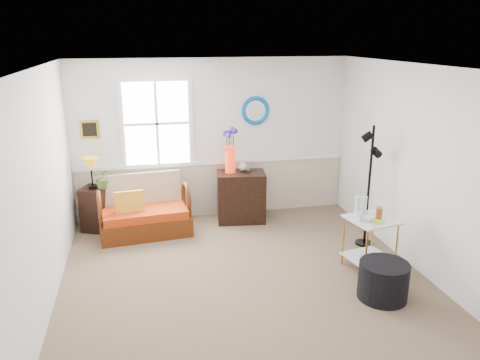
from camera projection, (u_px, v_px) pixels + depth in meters
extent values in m
cube|color=#7B624B|center=(248.00, 286.00, 5.70)|extent=(4.50, 5.00, 0.01)
cube|color=white|center=(249.00, 68.00, 4.93)|extent=(4.50, 5.00, 0.01)
cube|color=white|center=(213.00, 139.00, 7.64)|extent=(4.50, 0.01, 2.60)
cube|color=white|center=(339.00, 303.00, 2.98)|extent=(4.50, 0.01, 2.60)
cube|color=white|center=(38.00, 199.00, 4.85)|extent=(0.01, 5.00, 2.60)
cube|color=white|center=(426.00, 173.00, 5.77)|extent=(0.01, 5.00, 2.60)
cube|color=#BCAC95|center=(214.00, 189.00, 7.88)|extent=(4.46, 0.02, 0.90)
cube|color=white|center=(214.00, 162.00, 7.73)|extent=(4.46, 0.04, 0.06)
cube|color=gold|center=(90.00, 129.00, 7.16)|extent=(0.28, 0.03, 0.28)
torus|color=#0067C3|center=(255.00, 111.00, 7.64)|extent=(0.47, 0.07, 0.47)
imported|color=#45692F|center=(103.00, 180.00, 7.10)|extent=(0.39, 0.41, 0.25)
cylinder|color=black|center=(383.00, 281.00, 5.40)|extent=(0.75, 0.75, 0.44)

